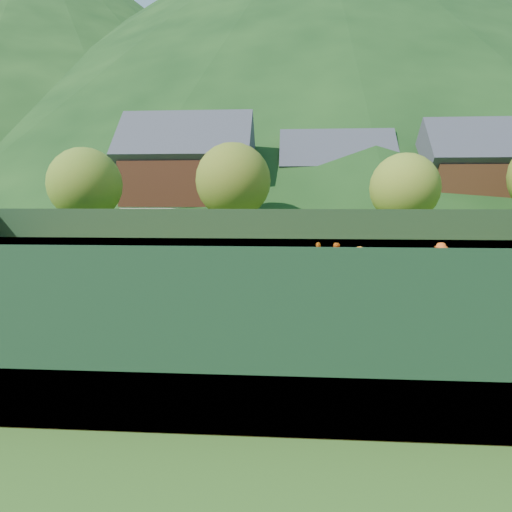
# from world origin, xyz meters

# --- Properties ---
(ground) EXTENTS (400.00, 400.00, 0.00)m
(ground) POSITION_xyz_m (0.00, 0.00, 0.00)
(ground) COLOR #2C5219
(ground) RESTS_ON ground
(clay_court) EXTENTS (40.00, 24.00, 0.02)m
(clay_court) POSITION_xyz_m (0.00, 0.00, 0.01)
(clay_court) COLOR #B3501D
(clay_court) RESTS_ON ground
(mountain_far) EXTENTS (280.00, 280.00, 110.00)m
(mountain_far) POSITION_xyz_m (10.00, 160.00, 55.00)
(mountain_far) COLOR black
(mountain_far) RESTS_ON ground
(mountain_far_left) EXTENTS (260.00, 260.00, 100.00)m
(mountain_far_left) POSITION_xyz_m (-90.00, 150.00, 50.00)
(mountain_far_left) COLOR #163613
(mountain_far_left) RESTS_ON ground
(coach) EXTENTS (0.75, 0.59, 1.81)m
(coach) POSITION_xyz_m (-3.36, -2.65, 0.93)
(coach) COLOR #17419A
(coach) RESTS_ON clay_court
(student_a) EXTENTS (0.91, 0.78, 1.64)m
(student_a) POSITION_xyz_m (2.96, 2.85, 0.84)
(student_a) COLOR orange
(student_a) RESTS_ON clay_court
(student_b) EXTENTS (1.02, 0.58, 1.63)m
(student_b) POSITION_xyz_m (2.17, 3.02, 0.83)
(student_b) COLOR orange
(student_b) RESTS_ON clay_court
(student_c) EXTENTS (0.87, 0.73, 1.52)m
(student_c) POSITION_xyz_m (4.02, 2.42, 0.78)
(student_c) COLOR orange
(student_c) RESTS_ON clay_court
(student_d) EXTENTS (1.18, 0.85, 1.64)m
(student_d) POSITION_xyz_m (7.92, 3.16, 0.84)
(student_d) COLOR #F45B15
(student_d) RESTS_ON clay_court
(tennis_ball_0) EXTENTS (0.07, 0.07, 0.07)m
(tennis_ball_0) POSITION_xyz_m (-0.28, -9.40, 0.05)
(tennis_ball_0) COLOR #E5F428
(tennis_ball_0) RESTS_ON clay_court
(tennis_ball_1) EXTENTS (0.07, 0.07, 0.07)m
(tennis_ball_1) POSITION_xyz_m (-0.49, -3.55, 0.05)
(tennis_ball_1) COLOR #E5F428
(tennis_ball_1) RESTS_ON clay_court
(tennis_ball_2) EXTENTS (0.07, 0.07, 0.07)m
(tennis_ball_2) POSITION_xyz_m (2.19, -7.55, 0.05)
(tennis_ball_2) COLOR #E5F428
(tennis_ball_2) RESTS_ON clay_court
(tennis_ball_3) EXTENTS (0.07, 0.07, 0.07)m
(tennis_ball_3) POSITION_xyz_m (-7.29, -5.66, 0.05)
(tennis_ball_3) COLOR #E5F428
(tennis_ball_3) RESTS_ON clay_court
(tennis_ball_4) EXTENTS (0.07, 0.07, 0.07)m
(tennis_ball_4) POSITION_xyz_m (-0.82, -1.94, 0.05)
(tennis_ball_4) COLOR #E5F428
(tennis_ball_4) RESTS_ON clay_court
(tennis_ball_5) EXTENTS (0.07, 0.07, 0.07)m
(tennis_ball_5) POSITION_xyz_m (-6.03, -3.42, 0.05)
(tennis_ball_5) COLOR #E5F428
(tennis_ball_5) RESTS_ON clay_court
(tennis_ball_6) EXTENTS (0.07, 0.07, 0.07)m
(tennis_ball_6) POSITION_xyz_m (3.27, -6.04, 0.05)
(tennis_ball_6) COLOR #E5F428
(tennis_ball_6) RESTS_ON clay_court
(tennis_ball_7) EXTENTS (0.07, 0.07, 0.07)m
(tennis_ball_7) POSITION_xyz_m (-7.35, -4.09, 0.05)
(tennis_ball_7) COLOR #E5F428
(tennis_ball_7) RESTS_ON clay_court
(tennis_ball_8) EXTENTS (0.07, 0.07, 0.07)m
(tennis_ball_8) POSITION_xyz_m (-4.73, -3.89, 0.05)
(tennis_ball_8) COLOR #E5F428
(tennis_ball_8) RESTS_ON clay_court
(tennis_ball_9) EXTENTS (0.07, 0.07, 0.07)m
(tennis_ball_9) POSITION_xyz_m (-3.70, -3.09, 0.05)
(tennis_ball_9) COLOR #E5F428
(tennis_ball_9) RESTS_ON clay_court
(tennis_ball_10) EXTENTS (0.07, 0.07, 0.07)m
(tennis_ball_10) POSITION_xyz_m (-1.27, -6.07, 0.05)
(tennis_ball_10) COLOR #E5F428
(tennis_ball_10) RESTS_ON clay_court
(tennis_ball_11) EXTENTS (0.07, 0.07, 0.07)m
(tennis_ball_11) POSITION_xyz_m (5.46, -3.89, 0.05)
(tennis_ball_11) COLOR #E5F428
(tennis_ball_11) RESTS_ON clay_court
(tennis_ball_13) EXTENTS (0.07, 0.07, 0.07)m
(tennis_ball_13) POSITION_xyz_m (3.52, -2.50, 0.05)
(tennis_ball_13) COLOR #E5F428
(tennis_ball_13) RESTS_ON clay_court
(tennis_ball_14) EXTENTS (0.07, 0.07, 0.07)m
(tennis_ball_14) POSITION_xyz_m (-3.70, -3.52, 0.05)
(tennis_ball_14) COLOR #E5F428
(tennis_ball_14) RESTS_ON clay_court
(tennis_ball_15) EXTENTS (0.07, 0.07, 0.07)m
(tennis_ball_15) POSITION_xyz_m (3.93, -8.32, 0.05)
(tennis_ball_15) COLOR #E5F428
(tennis_ball_15) RESTS_ON clay_court
(tennis_ball_17) EXTENTS (0.07, 0.07, 0.07)m
(tennis_ball_17) POSITION_xyz_m (2.23, -5.53, 0.05)
(tennis_ball_17) COLOR #E5F428
(tennis_ball_17) RESTS_ON clay_court
(tennis_ball_18) EXTENTS (0.07, 0.07, 0.07)m
(tennis_ball_18) POSITION_xyz_m (1.25, -9.47, 0.05)
(tennis_ball_18) COLOR #E5F428
(tennis_ball_18) RESTS_ON clay_court
(tennis_ball_19) EXTENTS (0.07, 0.07, 0.07)m
(tennis_ball_19) POSITION_xyz_m (4.90, -1.58, 0.05)
(tennis_ball_19) COLOR #E5F428
(tennis_ball_19) RESTS_ON clay_court
(tennis_ball_20) EXTENTS (0.07, 0.07, 0.07)m
(tennis_ball_20) POSITION_xyz_m (-2.71, -4.81, 0.05)
(tennis_ball_20) COLOR #E5F428
(tennis_ball_20) RESTS_ON clay_court
(tennis_ball_21) EXTENTS (0.07, 0.07, 0.07)m
(tennis_ball_21) POSITION_xyz_m (-5.56, -3.80, 0.05)
(tennis_ball_21) COLOR #E5F428
(tennis_ball_21) RESTS_ON clay_court
(tennis_ball_22) EXTENTS (0.07, 0.07, 0.07)m
(tennis_ball_22) POSITION_xyz_m (-6.42, -5.80, 0.05)
(tennis_ball_22) COLOR #E5F428
(tennis_ball_22) RESTS_ON clay_court
(court_lines) EXTENTS (23.83, 11.03, 0.00)m
(court_lines) POSITION_xyz_m (0.00, 0.00, 0.02)
(court_lines) COLOR white
(court_lines) RESTS_ON clay_court
(tennis_net) EXTENTS (0.10, 12.07, 1.10)m
(tennis_net) POSITION_xyz_m (0.00, 0.00, 0.52)
(tennis_net) COLOR black
(tennis_net) RESTS_ON clay_court
(perimeter_fence) EXTENTS (40.40, 24.24, 3.00)m
(perimeter_fence) POSITION_xyz_m (0.00, 0.00, 1.27)
(perimeter_fence) COLOR black
(perimeter_fence) RESTS_ON clay_court
(ball_hopper) EXTENTS (0.57, 0.57, 1.00)m
(ball_hopper) POSITION_xyz_m (-6.90, -3.33, 0.77)
(ball_hopper) COLOR black
(ball_hopper) RESTS_ON clay_court
(chalet_left) EXTENTS (13.80, 9.93, 12.92)m
(chalet_left) POSITION_xyz_m (-10.00, 30.00, 5.65)
(chalet_left) COLOR beige
(chalet_left) RESTS_ON ground
(chalet_mid) EXTENTS (12.65, 8.82, 11.45)m
(chalet_mid) POSITION_xyz_m (6.00, 34.00, 4.99)
(chalet_mid) COLOR beige
(chalet_mid) RESTS_ON ground
(chalet_right) EXTENTS (11.50, 8.82, 11.91)m
(chalet_right) POSITION_xyz_m (20.00, 30.00, 5.26)
(chalet_right) COLOR beige
(chalet_right) RESTS_ON ground
(tree_a) EXTENTS (6.00, 6.00, 7.88)m
(tree_a) POSITION_xyz_m (-16.00, 18.00, 4.87)
(tree_a) COLOR #402A19
(tree_a) RESTS_ON ground
(tree_b) EXTENTS (6.40, 6.40, 8.40)m
(tree_b) POSITION_xyz_m (-4.00, 20.00, 5.19)
(tree_b) COLOR #3D2618
(tree_b) RESTS_ON ground
(tree_c) EXTENTS (5.60, 5.60, 7.35)m
(tree_c) POSITION_xyz_m (10.00, 19.00, 4.54)
(tree_c) COLOR #3F2719
(tree_c) RESTS_ON ground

